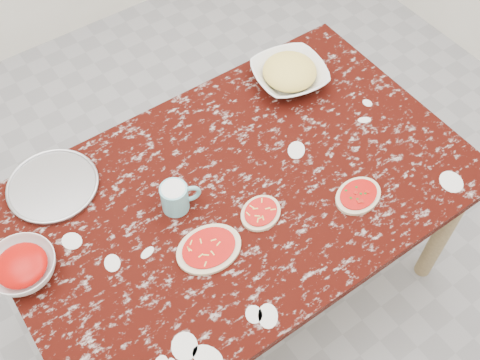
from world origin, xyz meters
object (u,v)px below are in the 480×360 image
at_px(pizza_tray, 53,186).
at_px(flour_mug, 176,197).
at_px(worktable, 240,202).
at_px(sauce_bowl, 23,267).
at_px(cheese_bowl, 289,75).

height_order(pizza_tray, flour_mug, flour_mug).
relative_size(pizza_tray, flour_mug, 2.28).
xyz_separation_m(worktable, flour_mug, (-0.22, 0.06, 0.14)).
xyz_separation_m(sauce_bowl, cheese_bowl, (1.19, 0.19, 0.00)).
height_order(worktable, pizza_tray, pizza_tray).
bearing_deg(sauce_bowl, flour_mug, -6.78).
height_order(worktable, flour_mug, flour_mug).
distance_m(sauce_bowl, cheese_bowl, 1.20).
xyz_separation_m(pizza_tray, flour_mug, (0.31, -0.31, 0.05)).
distance_m(worktable, flour_mug, 0.26).
xyz_separation_m(sauce_bowl, flour_mug, (0.52, -0.06, 0.02)).
xyz_separation_m(pizza_tray, sauce_bowl, (-0.21, -0.25, 0.03)).
distance_m(cheese_bowl, flour_mug, 0.72).
bearing_deg(pizza_tray, sauce_bowl, -129.47).
bearing_deg(flour_mug, worktable, -15.90).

